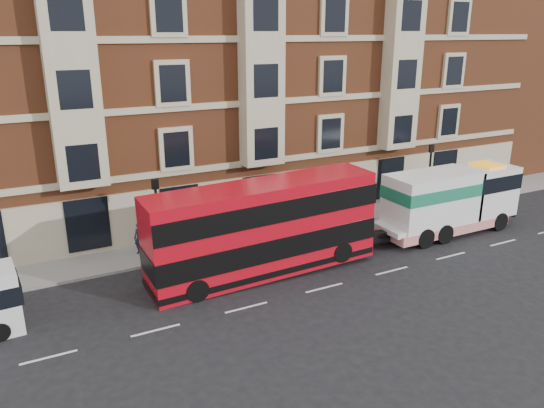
{
  "coord_description": "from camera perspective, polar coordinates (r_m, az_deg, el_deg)",
  "views": [
    {
      "loc": [
        -12.43,
        -18.63,
        11.41
      ],
      "look_at": [
        -0.67,
        4.0,
        3.06
      ],
      "focal_mm": 35.0,
      "sensor_mm": 36.0,
      "label": 1
    }
  ],
  "objects": [
    {
      "name": "lamp_post_east",
      "position": [
        35.91,
        16.57,
        3.28
      ],
      "size": [
        0.35,
        0.15,
        4.35
      ],
      "color": "black",
      "rests_on": "sidewalk"
    },
    {
      "name": "pedestrian",
      "position": [
        28.81,
        -14.05,
        -3.62
      ],
      "size": [
        0.74,
        0.73,
        1.71
      ],
      "primitive_type": "imported",
      "rotation": [
        0.0,
        0.0,
        -0.75
      ],
      "color": "black",
      "rests_on": "sidewalk"
    },
    {
      "name": "lamp_post_west",
      "position": [
        27.1,
        -12.25,
        -1.11
      ],
      "size": [
        0.35,
        0.15,
        4.35
      ],
      "color": "black",
      "rests_on": "sidewalk"
    },
    {
      "name": "sidewalk",
      "position": [
        31.08,
        -1.89,
        -3.28
      ],
      "size": [
        90.0,
        3.0,
        0.15
      ],
      "primitive_type": "cube",
      "color": "slate",
      "rests_on": "ground"
    },
    {
      "name": "tow_truck",
      "position": [
        32.51,
        18.42,
        0.36
      ],
      "size": [
        9.11,
        2.69,
        3.8
      ],
      "color": "white",
      "rests_on": "ground"
    },
    {
      "name": "victorian_terrace",
      "position": [
        36.06,
        -6.69,
        15.87
      ],
      "size": [
        45.0,
        12.0,
        20.4
      ],
      "color": "brown",
      "rests_on": "ground"
    },
    {
      "name": "filler_east",
      "position": [
        55.16,
        27.1,
        14.16
      ],
      "size": [
        18.0,
        10.0,
        19.0
      ],
      "color": "brown",
      "rests_on": "ground"
    },
    {
      "name": "double_decker_bus",
      "position": [
        25.45,
        -0.96,
        -2.52
      ],
      "size": [
        11.38,
        2.61,
        4.61
      ],
      "color": "red",
      "rests_on": "ground"
    },
    {
      "name": "ground",
      "position": [
        25.14,
        5.63,
        -8.97
      ],
      "size": [
        120.0,
        120.0,
        0.0
      ],
      "primitive_type": "plane",
      "color": "black",
      "rests_on": "ground"
    }
  ]
}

